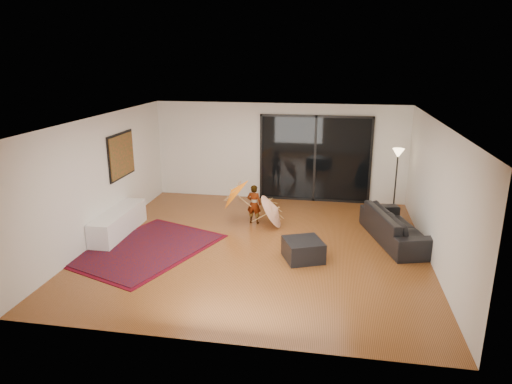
% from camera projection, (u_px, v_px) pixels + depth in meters
% --- Properties ---
extents(floor, '(7.00, 7.00, 0.00)m').
position_uv_depth(floor, '(258.00, 246.00, 9.79)').
color(floor, brown).
rests_on(floor, ground).
extents(ceiling, '(7.00, 7.00, 0.00)m').
position_uv_depth(ceiling, '(258.00, 120.00, 9.02)').
color(ceiling, white).
rests_on(ceiling, wall_back).
extents(wall_back, '(7.00, 0.00, 7.00)m').
position_uv_depth(wall_back, '(279.00, 152.00, 12.71)').
color(wall_back, silver).
rests_on(wall_back, floor).
extents(wall_front, '(7.00, 0.00, 7.00)m').
position_uv_depth(wall_front, '(214.00, 256.00, 6.10)').
color(wall_front, silver).
rests_on(wall_front, floor).
extents(wall_left, '(0.00, 7.00, 7.00)m').
position_uv_depth(wall_left, '(101.00, 178.00, 9.98)').
color(wall_left, silver).
rests_on(wall_left, floor).
extents(wall_right, '(0.00, 7.00, 7.00)m').
position_uv_depth(wall_right, '(436.00, 194.00, 8.83)').
color(wall_right, silver).
rests_on(wall_right, floor).
extents(sliding_door, '(3.06, 0.07, 2.40)m').
position_uv_depth(sliding_door, '(315.00, 159.00, 12.55)').
color(sliding_door, black).
rests_on(sliding_door, wall_back).
extents(painting, '(0.04, 1.28, 1.08)m').
position_uv_depth(painting, '(122.00, 155.00, 10.83)').
color(painting, black).
rests_on(painting, wall_left).
extents(media_console, '(0.52, 2.01, 0.56)m').
position_uv_depth(media_console, '(119.00, 223.00, 10.38)').
color(media_console, white).
rests_on(media_console, floor).
extents(speaker, '(0.31, 0.31, 0.36)m').
position_uv_depth(speaker, '(128.00, 220.00, 10.83)').
color(speaker, '#424244').
rests_on(speaker, floor).
extents(persian_rug, '(3.07, 3.57, 0.02)m').
position_uv_depth(persian_rug, '(146.00, 249.00, 9.63)').
color(persian_rug, '#500614').
rests_on(persian_rug, floor).
extents(sofa, '(1.51, 2.49, 0.68)m').
position_uv_depth(sofa, '(397.00, 226.00, 9.98)').
color(sofa, black).
rests_on(sofa, floor).
extents(ottoman, '(0.94, 0.94, 0.41)m').
position_uv_depth(ottoman, '(303.00, 250.00, 9.10)').
color(ottoman, black).
rests_on(ottoman, floor).
extents(floor_lamp, '(0.29, 0.29, 1.70)m').
position_uv_depth(floor_lamp, '(397.00, 163.00, 11.49)').
color(floor_lamp, black).
rests_on(floor_lamp, floor).
extents(child, '(0.38, 0.27, 0.96)m').
position_uv_depth(child, '(254.00, 204.00, 11.03)').
color(child, '#999999').
rests_on(child, floor).
extents(parasol_orange, '(0.70, 0.90, 0.91)m').
position_uv_depth(parasol_orange, '(231.00, 193.00, 11.00)').
color(parasol_orange, orange).
rests_on(parasol_orange, child).
extents(parasol_white, '(0.62, 0.86, 0.94)m').
position_uv_depth(parasol_white, '(278.00, 206.00, 10.78)').
color(parasol_white, silver).
rests_on(parasol_white, floor).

